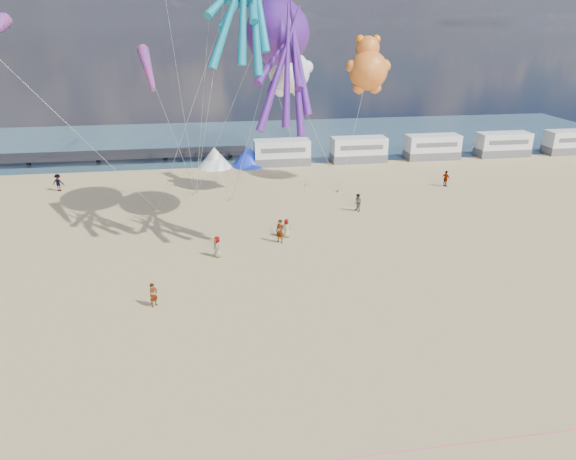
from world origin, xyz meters
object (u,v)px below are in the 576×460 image
object	(u,v)px
beachgoer_1	(358,203)
windsock_mid	(268,65)
sandbag_e	(196,193)
windsock_right	(148,69)
tent_blue	(248,156)
beachgoer_5	(280,231)
beachgoer_6	(286,228)
kite_octopus_purple	(277,33)
sandbag_d	(307,185)
tent_white	(215,157)
motorhome_1	(359,150)
beachgoer_0	(217,247)
beachgoer_2	(58,183)
motorhome_3	(503,144)
beachgoer_3	(446,179)
sandbag_c	(340,191)
motorhome_4	(571,142)
sandbag_b	(232,199)
motorhome_0	(282,152)
sandbag_a	(157,210)
kite_panda	(289,72)
standing_person	(153,295)
motorhome_2	(432,147)
kite_teddy_orange	(368,70)

from	to	relation	value
beachgoer_1	windsock_mid	size ratio (longest dim) A/B	0.29
sandbag_e	windsock_right	bearing A→B (deg)	-104.08
tent_blue	beachgoer_5	size ratio (longest dim) A/B	2.15
sandbag_e	beachgoer_6	bearing A→B (deg)	-59.32
beachgoer_1	kite_octopus_purple	bearing A→B (deg)	-95.67
tent_blue	sandbag_d	size ratio (longest dim) A/B	8.00
beachgoer_5	tent_white	bearing A→B (deg)	138.69
motorhome_1	beachgoer_0	size ratio (longest dim) A/B	4.14
beachgoer_2	motorhome_3	bearing A→B (deg)	-163.71
tent_white	beachgoer_3	size ratio (longest dim) A/B	2.37
beachgoer_1	sandbag_c	distance (m)	5.94
motorhome_4	sandbag_b	size ratio (longest dim) A/B	13.20
motorhome_0	windsock_right	size ratio (longest dim) A/B	1.28
motorhome_4	sandbag_a	distance (m)	53.58
beachgoer_6	sandbag_e	distance (m)	14.22
motorhome_1	beachgoer_3	distance (m)	12.97
beachgoer_3	kite_panda	bearing A→B (deg)	68.54
tent_white	sandbag_d	distance (m)	13.13
sandbag_c	motorhome_0	bearing A→B (deg)	110.34
motorhome_4	sandbag_d	world-z (taller)	motorhome_4
beachgoer_0	sandbag_b	size ratio (longest dim) A/B	3.19
beachgoer_3	sandbag_b	distance (m)	22.30
beachgoer_1	kite_octopus_purple	xyz separation A→B (m)	(-7.50, -2.23, 14.36)
windsock_mid	beachgoer_0	bearing A→B (deg)	-131.02
beachgoer_5	sandbag_c	distance (m)	14.18
tent_blue	beachgoer_2	world-z (taller)	tent_blue
motorhome_0	beachgoer_5	bearing A→B (deg)	-98.47
sandbag_a	kite_octopus_purple	distance (m)	18.98
standing_person	beachgoer_6	world-z (taller)	beachgoer_6
tent_blue	windsock_right	xyz separation A→B (m)	(-8.56, -20.09, 11.57)
motorhome_3	motorhome_2	bearing A→B (deg)	180.00
tent_blue	windsock_mid	size ratio (longest dim) A/B	0.70
sandbag_d	sandbag_a	bearing A→B (deg)	-159.41
sandbag_e	windsock_mid	bearing A→B (deg)	-4.38
beachgoer_5	beachgoer_6	bearing A→B (deg)	93.97
motorhome_2	tent_blue	xyz separation A→B (m)	(-23.00, 0.00, -0.30)
tent_white	beachgoer_6	distance (m)	23.04
beachgoer_0	windsock_mid	xyz separation A→B (m)	(5.59, 14.54, 11.48)
sandbag_a	tent_blue	bearing A→B (deg)	57.20
kite_octopus_purple	motorhome_3	bearing A→B (deg)	47.05
motorhome_0	kite_panda	size ratio (longest dim) A/B	1.05
sandbag_c	kite_teddy_orange	bearing A→B (deg)	31.19
kite_panda	beachgoer_2	bearing A→B (deg)	146.78
motorhome_3	sandbag_e	size ratio (longest dim) A/B	13.20
sandbag_b	windsock_mid	distance (m)	12.91
standing_person	kite_teddy_orange	size ratio (longest dim) A/B	0.23
motorhome_0	tent_white	size ratio (longest dim) A/B	1.65
beachgoer_5	windsock_right	xyz separation A→B (m)	(-9.07, 3.33, 11.84)
standing_person	sandbag_a	size ratio (longest dim) A/B	3.01
sandbag_a	sandbag_b	xyz separation A→B (m)	(6.85, 2.06, 0.00)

